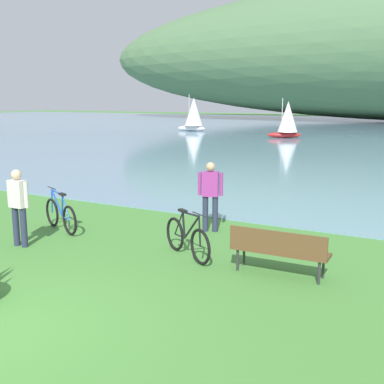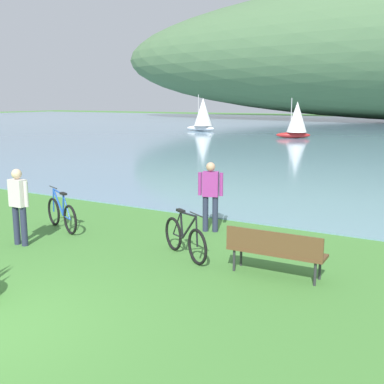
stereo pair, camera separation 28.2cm
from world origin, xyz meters
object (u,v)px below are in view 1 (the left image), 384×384
person_at_shoreline (210,192)px  sailboat_toward_hillside (193,114)px  sailboat_mid_bay (287,119)px  park_bench_near_camera (279,248)px  bicycle_beside_path (60,215)px  bicycle_leaning_near_bench (187,238)px  person_on_the_grass (18,203)px

person_at_shoreline → sailboat_toward_hillside: sailboat_toward_hillside is taller
sailboat_mid_bay → park_bench_near_camera: bearing=-72.6°
bicycle_beside_path → bicycle_leaning_near_bench: bearing=-4.4°
bicycle_leaning_near_bench → bicycle_beside_path: bearing=175.6°
person_on_the_grass → sailboat_toward_hillside: sailboat_toward_hillside is taller
bicycle_beside_path → person_on_the_grass: 1.52m
bicycle_leaning_near_bench → bicycle_beside_path: size_ratio=0.93×
bicycle_beside_path → sailboat_mid_bay: (-3.90, 30.27, 1.17)m
person_on_the_grass → park_bench_near_camera: bearing=10.0°
bicycle_beside_path → person_on_the_grass: size_ratio=0.97×
bicycle_beside_path → sailboat_mid_bay: bearing=97.3°
bicycle_beside_path → person_on_the_grass: person_on_the_grass is taller
person_on_the_grass → sailboat_toward_hillside: 38.59m
park_bench_near_camera → sailboat_toward_hillside: sailboat_toward_hillside is taller
person_at_shoreline → sailboat_toward_hillside: (-18.08, 32.47, 0.76)m
sailboat_toward_hillside → park_bench_near_camera: bearing=-59.3°
park_bench_near_camera → person_at_shoreline: bearing=139.2°
bicycle_leaning_near_bench → person_at_shoreline: 2.12m
person_on_the_grass → person_at_shoreline: bearing=44.7°
person_at_shoreline → person_on_the_grass: 4.40m
park_bench_near_camera → person_on_the_grass: size_ratio=1.06×
park_bench_near_camera → sailboat_mid_bay: (-9.62, 30.69, 1.05)m
bicycle_beside_path → person_on_the_grass: (0.15, -1.40, 0.58)m
person_on_the_grass → sailboat_mid_bay: (-4.05, 31.67, 0.59)m
park_bench_near_camera → sailboat_mid_bay: size_ratio=0.56×
bicycle_leaning_near_bench → sailboat_toward_hillside: (-18.55, 34.46, 1.34)m
person_on_the_grass → sailboat_toward_hillside: size_ratio=0.47×
bicycle_leaning_near_bench → sailboat_mid_bay: (-7.63, 30.56, 1.17)m
sailboat_toward_hillside → person_at_shoreline: bearing=-60.9°
park_bench_near_camera → person_at_shoreline: 3.27m
person_on_the_grass → sailboat_mid_bay: size_ratio=0.53×
park_bench_near_camera → bicycle_leaning_near_bench: size_ratio=1.17×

